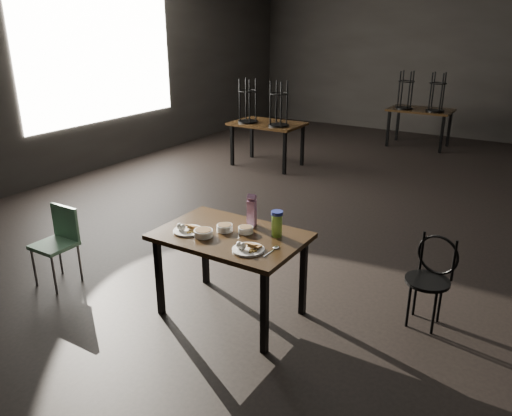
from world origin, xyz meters
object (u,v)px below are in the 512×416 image
Objects in this scene: water_bottle at (277,223)px; bentwood_chair at (431,274)px; main_table at (230,243)px; juice_carton at (252,211)px; school_chair at (59,238)px.

water_bottle is 0.28× the size of bentwood_chair.
bentwood_chair is at bearing 27.56° from main_table.
bentwood_chair reaches higher than main_table.
water_bottle reaches higher than main_table.
main_table is 4.29× the size of juice_carton.
main_table is 1.58× the size of bentwood_chair.
water_bottle is 2.17m from school_chair.
school_chair is (-2.06, -0.56, -0.41)m from water_bottle.
water_bottle reaches higher than school_chair.
bentwood_chair is at bearing 19.77° from juice_carton.
water_bottle is (0.29, -0.08, -0.02)m from juice_carton.
bentwood_chair is (1.46, 0.76, -0.22)m from main_table.
juice_carton is at bearing 19.72° from school_chair.
school_chair is at bearing -160.18° from juice_carton.
juice_carton is at bearing 164.38° from water_bottle.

